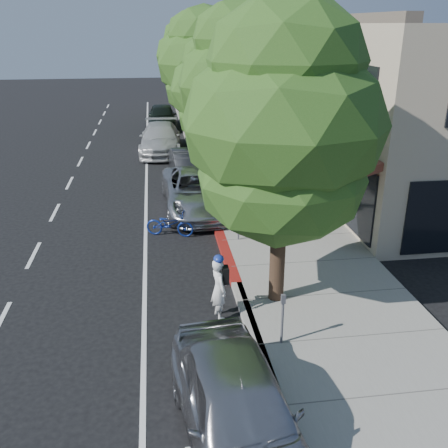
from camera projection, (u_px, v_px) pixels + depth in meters
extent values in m
plane|color=black|center=(231.00, 271.00, 15.16)|extent=(120.00, 120.00, 0.00)
cube|color=gray|center=(254.00, 187.00, 22.78)|extent=(4.60, 56.00, 0.15)
cube|color=#9E998E|center=(204.00, 189.00, 22.48)|extent=(0.30, 56.00, 0.15)
cube|color=maroon|center=(227.00, 255.00, 16.05)|extent=(0.32, 4.00, 0.15)
cube|color=#BAAB8F|center=(338.00, 83.00, 31.64)|extent=(10.00, 36.00, 7.00)
cylinder|color=black|center=(277.00, 257.00, 12.93)|extent=(0.40, 0.40, 2.73)
ellipsoid|color=#295519|center=(281.00, 177.00, 12.13)|extent=(4.16, 4.16, 3.33)
ellipsoid|color=#295519|center=(283.00, 123.00, 11.64)|extent=(4.89, 4.89, 3.92)
ellipsoid|color=#295519|center=(286.00, 60.00, 11.11)|extent=(3.67, 3.67, 2.94)
cylinder|color=black|center=(239.00, 186.00, 18.42)|extent=(0.40, 0.40, 2.86)
ellipsoid|color=#295519|center=(240.00, 125.00, 17.58)|extent=(3.73, 3.73, 2.99)
ellipsoid|color=#295519|center=(240.00, 84.00, 17.07)|extent=(4.39, 4.39, 3.51)
ellipsoid|color=#295519|center=(241.00, 38.00, 16.52)|extent=(3.29, 3.29, 2.63)
cylinder|color=black|center=(218.00, 153.00, 24.02)|extent=(0.40, 0.40, 2.38)
ellipsoid|color=#295519|center=(218.00, 114.00, 23.33)|extent=(3.84, 3.84, 3.08)
ellipsoid|color=#295519|center=(218.00, 89.00, 22.90)|extent=(4.52, 4.52, 3.62)
ellipsoid|color=#295519|center=(218.00, 61.00, 22.44)|extent=(3.39, 3.39, 2.71)
cylinder|color=black|center=(205.00, 126.00, 29.46)|extent=(0.40, 0.40, 2.80)
ellipsoid|color=#295519|center=(205.00, 87.00, 28.64)|extent=(4.66, 4.66, 3.73)
ellipsoid|color=#295519|center=(204.00, 63.00, 28.13)|extent=(5.48, 5.48, 4.39)
ellipsoid|color=#295519|center=(204.00, 35.00, 27.60)|extent=(4.11, 4.11, 3.29)
cylinder|color=black|center=(196.00, 109.00, 34.96)|extent=(0.40, 0.40, 2.87)
ellipsoid|color=#295519|center=(196.00, 76.00, 34.12)|extent=(4.17, 4.17, 3.34)
ellipsoid|color=#295519|center=(195.00, 54.00, 33.60)|extent=(4.91, 4.91, 3.93)
ellipsoid|color=#295519|center=(195.00, 31.00, 33.05)|extent=(3.68, 3.68, 2.94)
cylinder|color=black|center=(190.00, 99.00, 40.52)|extent=(0.40, 0.40, 2.64)
ellipsoid|color=#295519|center=(189.00, 72.00, 39.75)|extent=(4.54, 4.54, 3.63)
ellipsoid|color=#295519|center=(189.00, 56.00, 39.27)|extent=(5.34, 5.34, 4.27)
ellipsoid|color=#295519|center=(188.00, 37.00, 38.76)|extent=(4.00, 4.00, 3.20)
imported|color=white|center=(219.00, 289.00, 12.49)|extent=(0.52, 0.67, 1.62)
imported|color=navy|center=(170.00, 224.00, 17.53)|extent=(1.80, 1.07, 0.89)
imported|color=#B6B7BB|center=(198.00, 191.00, 19.85)|extent=(2.81, 5.80, 1.59)
imported|color=black|center=(191.00, 168.00, 23.07)|extent=(1.95, 4.87, 1.57)
imported|color=#BDBDBD|center=(160.00, 139.00, 28.82)|extent=(2.55, 5.73, 1.63)
imported|color=black|center=(162.00, 116.00, 35.75)|extent=(2.00, 4.89, 1.66)
imported|color=#A4A3A8|center=(238.00, 410.00, 8.56)|extent=(2.41, 4.96, 1.63)
imported|color=black|center=(288.00, 163.00, 22.65)|extent=(0.94, 0.74, 1.90)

